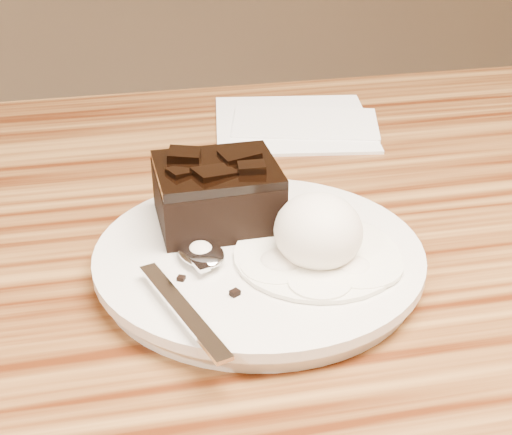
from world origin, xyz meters
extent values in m
cylinder|color=white|center=(-0.11, -0.01, 0.76)|extent=(0.23, 0.23, 0.02)
cube|color=black|center=(-0.13, 0.04, 0.79)|extent=(0.09, 0.08, 0.04)
ellipsoid|color=white|center=(-0.07, -0.02, 0.79)|extent=(0.06, 0.06, 0.05)
cylinder|color=white|center=(-0.07, -0.02, 0.77)|extent=(0.12, 0.12, 0.00)
cube|color=white|center=(-0.02, 0.26, 0.75)|extent=(0.18, 0.18, 0.01)
cube|color=black|center=(-0.14, -0.06, 0.77)|extent=(0.01, 0.01, 0.00)
cube|color=black|center=(-0.17, -0.03, 0.77)|extent=(0.01, 0.01, 0.00)
cube|color=black|center=(-0.07, -0.03, 0.77)|extent=(0.01, 0.01, 0.00)
camera|label=1|loc=(-0.21, -0.47, 1.05)|focal=54.66mm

